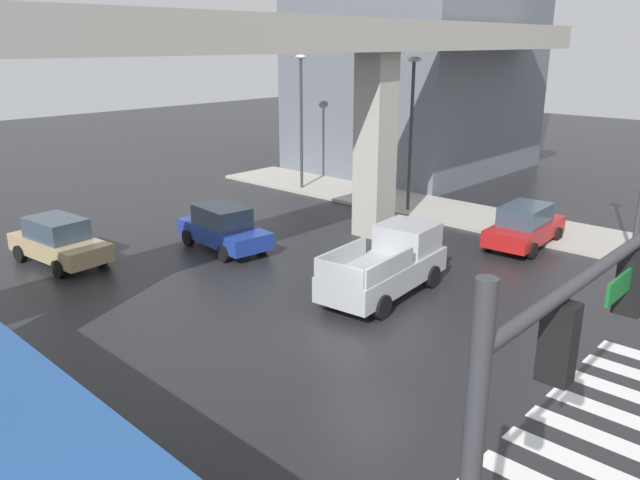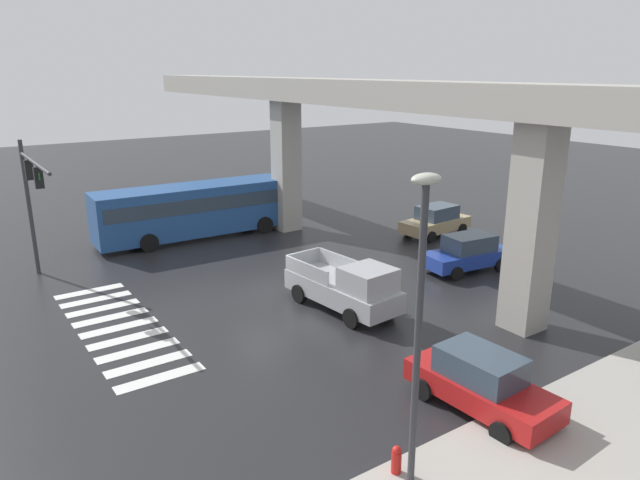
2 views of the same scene
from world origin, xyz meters
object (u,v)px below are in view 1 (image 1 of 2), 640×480
at_px(traffic_signal_mast, 555,400).
at_px(street_lamp_far_north, 301,107).
at_px(sedan_tan, 59,241).
at_px(sedan_blue, 223,228).
at_px(pickup_truck, 389,264).
at_px(street_lamp_mid_block, 412,117).
at_px(fire_hydrant, 632,252).
at_px(sedan_red, 525,226).

bearing_deg(traffic_signal_mast, street_lamp_far_north, 49.18).
height_order(sedan_tan, sedan_blue, same).
bearing_deg(pickup_truck, street_lamp_mid_block, 31.30).
height_order(pickup_truck, traffic_signal_mast, traffic_signal_mast).
distance_m(traffic_signal_mast, street_lamp_far_north, 28.77).
height_order(street_lamp_far_north, fire_hydrant, street_lamp_far_north).
distance_m(sedan_red, traffic_signal_mast, 19.69).
bearing_deg(street_lamp_mid_block, sedan_blue, 167.05).
distance_m(sedan_blue, street_lamp_mid_block, 10.47).
bearing_deg(street_lamp_far_north, traffic_signal_mast, -130.82).
bearing_deg(sedan_red, sedan_tan, 138.79).
distance_m(pickup_truck, sedan_red, 7.70).
bearing_deg(traffic_signal_mast, street_lamp_mid_block, 37.95).
bearing_deg(sedan_red, street_lamp_far_north, 84.75).
bearing_deg(sedan_red, sedan_blue, 133.71).
relative_size(sedan_tan, traffic_signal_mast, 0.68).
bearing_deg(street_lamp_far_north, sedan_tan, -173.16).
height_order(pickup_truck, sedan_blue, pickup_truck).
distance_m(sedan_tan, street_lamp_mid_block, 16.11).
bearing_deg(traffic_signal_mast, pickup_truck, 43.03).
xyz_separation_m(street_lamp_mid_block, fire_hydrant, (-0.40, -10.32, -4.13)).
bearing_deg(fire_hydrant, street_lamp_far_north, 88.68).
bearing_deg(street_lamp_mid_block, street_lamp_far_north, 90.00).
height_order(street_lamp_mid_block, street_lamp_far_north, same).
distance_m(sedan_tan, sedan_blue, 6.07).
relative_size(pickup_truck, sedan_blue, 1.17).
relative_size(pickup_truck, sedan_red, 1.20).
distance_m(pickup_truck, traffic_signal_mast, 14.01).
distance_m(traffic_signal_mast, street_lamp_mid_block, 23.85).
relative_size(sedan_blue, traffic_signal_mast, 0.69).
relative_size(sedan_tan, street_lamp_mid_block, 0.61).
bearing_deg(pickup_truck, sedan_red, -8.14).
height_order(sedan_blue, fire_hydrant, sedan_blue).
xyz_separation_m(traffic_signal_mast, street_lamp_far_north, (18.80, 21.77, 0.17)).
relative_size(pickup_truck, traffic_signal_mast, 0.81).
bearing_deg(pickup_truck, sedan_blue, 95.06).
bearing_deg(fire_hydrant, pickup_truck, 149.83).
relative_size(sedan_tan, sedan_blue, 0.99).
xyz_separation_m(sedan_red, sedan_tan, (-13.49, 11.82, 0.00)).
distance_m(street_lamp_mid_block, street_lamp_far_north, 7.10).
relative_size(traffic_signal_mast, street_lamp_far_north, 0.90).
relative_size(sedan_red, sedan_blue, 0.98).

